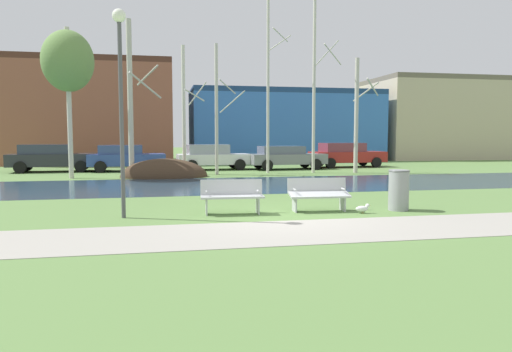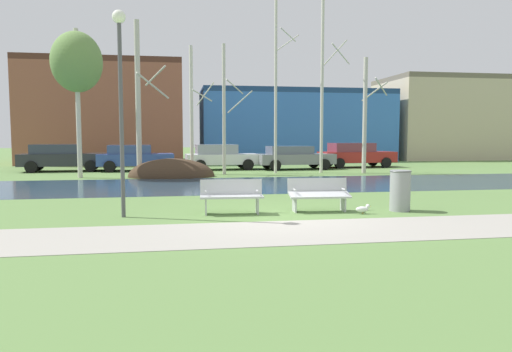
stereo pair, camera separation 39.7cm
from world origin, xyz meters
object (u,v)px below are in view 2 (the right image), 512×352
object	(u,v)px
bench_right	(319,194)
seagull	(363,209)
streetlamp	(120,79)
parked_wagon_fourth_grey	(294,157)
parked_sedan_second_blue	(134,157)
parked_hatch_third_white	(220,156)
trash_bin	(400,190)
bench_left	(232,195)
parked_van_nearest_dark	(62,157)
parked_suv_fifth_red	(355,155)

from	to	relation	value
bench_right	seagull	distance (m)	1.21
streetlamp	parked_wagon_fourth_grey	bearing A→B (deg)	62.09
parked_wagon_fourth_grey	parked_sedan_second_blue	bearing A→B (deg)	177.91
parked_hatch_third_white	seagull	bearing A→B (deg)	-82.55
trash_bin	parked_sedan_second_blue	distance (m)	17.96
bench_left	seagull	world-z (taller)	bench_left
trash_bin	parked_van_nearest_dark	world-z (taller)	parked_van_nearest_dark
bench_left	streetlamp	bearing A→B (deg)	-178.57
streetlamp	parked_van_nearest_dark	distance (m)	17.05
bench_left	parked_van_nearest_dark	xyz separation A→B (m)	(-7.74, 16.01, 0.33)
trash_bin	seagull	bearing A→B (deg)	-165.25
bench_left	parked_van_nearest_dark	world-z (taller)	parked_van_nearest_dark
bench_right	bench_left	bearing A→B (deg)	180.00
bench_left	parked_sedan_second_blue	world-z (taller)	parked_sedan_second_blue
bench_left	bench_right	world-z (taller)	same
bench_right	parked_sedan_second_blue	size ratio (longest dim) A/B	0.38
parked_van_nearest_dark	parked_wagon_fourth_grey	xyz separation A→B (m)	(13.22, -0.67, -0.06)
parked_van_nearest_dark	parked_suv_fifth_red	world-z (taller)	parked_suv_fifth_red
trash_bin	seagull	size ratio (longest dim) A/B	2.68
seagull	parked_suv_fifth_red	bearing A→B (deg)	69.29
bench_left	parked_wagon_fourth_grey	bearing A→B (deg)	70.34
seagull	streetlamp	xyz separation A→B (m)	(-5.99, 0.52, 3.22)
parked_hatch_third_white	parked_suv_fifth_red	bearing A→B (deg)	4.29
parked_hatch_third_white	parked_wagon_fourth_grey	bearing A→B (deg)	-6.75
trash_bin	parked_sedan_second_blue	xyz separation A→B (m)	(-8.22, 15.96, 0.22)
bench_right	parked_hatch_third_white	size ratio (longest dim) A/B	0.38
parked_wagon_fourth_grey	bench_left	bearing A→B (deg)	-109.66
parked_wagon_fourth_grey	bench_right	bearing A→B (deg)	-101.66
bench_left	trash_bin	xyz separation A→B (m)	(4.47, -0.29, 0.09)
trash_bin	parked_van_nearest_dark	distance (m)	20.36
bench_left	parked_van_nearest_dark	bearing A→B (deg)	115.80
parked_van_nearest_dark	parked_sedan_second_blue	distance (m)	4.00
parked_wagon_fourth_grey	trash_bin	bearing A→B (deg)	-93.71
streetlamp	parked_sedan_second_blue	size ratio (longest dim) A/B	1.15
parked_suv_fifth_red	bench_right	bearing A→B (deg)	-114.33
bench_right	parked_sedan_second_blue	xyz separation A→B (m)	(-6.07, 15.68, 0.31)
bench_left	streetlamp	world-z (taller)	streetlamp
seagull	parked_hatch_third_white	bearing A→B (deg)	97.45
bench_right	parked_sedan_second_blue	world-z (taller)	parked_sedan_second_blue
parked_sedan_second_blue	parked_hatch_third_white	size ratio (longest dim) A/B	1.00
parked_van_nearest_dark	parked_suv_fifth_red	xyz separation A→B (m)	(17.51, 0.49, 0.01)
parked_sedan_second_blue	parked_wagon_fourth_grey	distance (m)	9.24
bench_left	bench_right	size ratio (longest dim) A/B	1.00
parked_van_nearest_dark	parked_hatch_third_white	xyz separation A→B (m)	(8.90, -0.16, -0.02)
parked_sedan_second_blue	parked_wagon_fourth_grey	size ratio (longest dim) A/B	0.93
bench_left	parked_suv_fifth_red	world-z (taller)	parked_suv_fifth_red
bench_right	trash_bin	bearing A→B (deg)	-7.59
streetlamp	parked_suv_fifth_red	world-z (taller)	streetlamp
bench_right	parked_suv_fifth_red	xyz separation A→B (m)	(7.46, 16.50, 0.33)
bench_right	parked_sedan_second_blue	bearing A→B (deg)	111.16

